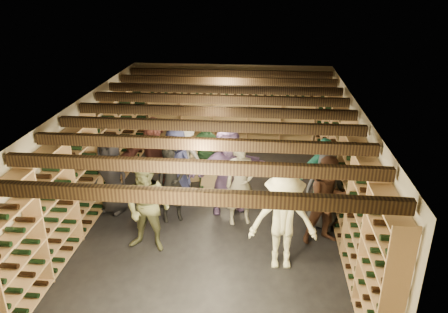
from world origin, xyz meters
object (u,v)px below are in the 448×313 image
object	(u,v)px
person_3	(283,221)
person_6	(177,166)
person_2	(148,207)
person_4	(321,177)
crate_stack_right	(211,173)
person_1	(172,184)
person_0	(111,175)
crate_loose	(220,176)
person_12	(324,191)
person_7	(241,184)
person_9	(183,158)
person_11	(228,170)
crate_stack_left	(190,167)
person_5	(155,153)
person_8	(328,201)
person_10	(205,153)

from	to	relation	value
person_3	person_6	distance (m)	3.10
person_2	person_4	bearing A→B (deg)	35.08
crate_stack_right	person_1	xyz separation A→B (m)	(-0.59, -1.64, 0.48)
person_0	person_3	size ratio (longest dim) A/B	0.94
crate_loose	person_6	xyz separation A→B (m)	(-0.82, -1.19, 0.77)
crate_stack_right	person_2	size ratio (longest dim) A/B	0.39
person_12	person_7	bearing A→B (deg)	-176.44
person_0	person_6	xyz separation A→B (m)	(1.27, 0.55, 0.01)
person_9	person_4	bearing A→B (deg)	4.03
person_1	person_2	bearing A→B (deg)	-125.60
person_11	crate_stack_right	bearing A→B (deg)	92.12
crate_stack_left	person_1	distance (m)	1.97
person_1	person_5	distance (m)	1.59
crate_stack_right	person_9	xyz separation A→B (m)	(-0.62, -0.29, 0.47)
person_0	person_5	world-z (taller)	person_5
person_11	person_1	bearing A→B (deg)	-177.08
person_1	person_6	xyz separation A→B (m)	(-0.06, 0.80, 0.03)
person_6	person_9	bearing A→B (deg)	110.33
person_0	person_9	bearing A→B (deg)	61.12
person_9	person_12	xyz separation A→B (m)	(3.06, -1.32, -0.01)
person_6	person_12	bearing A→B (deg)	9.42
person_3	person_12	distance (m)	1.61
person_6	person_9	world-z (taller)	person_6
crate_stack_left	crate_loose	bearing A→B (deg)	7.33
crate_stack_right	person_6	bearing A→B (deg)	-128.02
person_8	person_11	world-z (taller)	person_11
person_11	person_3	bearing A→B (deg)	-80.81
person_3	person_5	xyz separation A→B (m)	(-2.88, 2.78, -0.03)
crate_stack_left	person_11	xyz separation A→B (m)	(1.05, -1.41, 0.61)
person_12	person_11	bearing A→B (deg)	170.11
person_7	person_8	bearing A→B (deg)	-35.95
crate_stack_left	person_12	distance (m)	3.55
person_3	person_4	size ratio (longest dim) A/B	1.06
person_2	person_11	size ratio (longest dim) A/B	0.92
person_11	person_5	bearing A→B (deg)	130.85
crate_stack_right	person_10	bearing A→B (deg)	180.00
person_5	person_9	xyz separation A→B (m)	(0.66, -0.08, -0.06)
person_2	person_6	size ratio (longest dim) A/B	1.02
person_2	person_4	size ratio (longest dim) A/B	1.03
person_8	person_11	xyz separation A→B (m)	(-1.94, 1.02, 0.08)
person_3	person_10	size ratio (longest dim) A/B	1.08
person_0	person_3	world-z (taller)	person_3
person_9	person_12	size ratio (longest dim) A/B	1.02
person_1	person_6	bearing A→B (deg)	69.69
crate_stack_right	person_5	bearing A→B (deg)	-170.84
person_2	person_10	size ratio (longest dim) A/B	1.05
crate_stack_right	person_5	world-z (taller)	person_5
person_0	person_1	size ratio (longest dim) A/B	1.02
person_0	person_7	distance (m)	2.73
crate_loose	person_11	distance (m)	1.76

